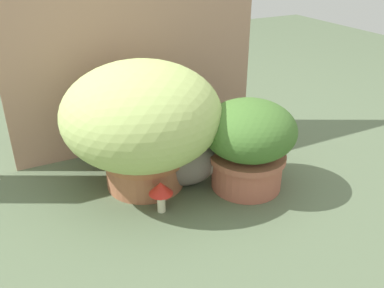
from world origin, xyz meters
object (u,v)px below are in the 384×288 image
grass_planter (142,119)px  mushroom_ornament_red (161,190)px  cat (189,156)px  leafy_planter (249,142)px

grass_planter → mushroom_ornament_red: (-0.02, -0.20, -0.19)m
cat → mushroom_ornament_red: bearing=-144.3°
leafy_planter → grass_planter: bearing=150.9°
cat → grass_planter: bearing=153.7°
grass_planter → mushroom_ornament_red: bearing=-95.1°
grass_planter → mushroom_ornament_red: size_ratio=4.90×
leafy_planter → cat: bearing=148.6°
cat → mushroom_ornament_red: (-0.18, -0.13, -0.03)m
grass_planter → mushroom_ornament_red: grass_planter is taller
grass_planter → leafy_planter: grass_planter is taller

